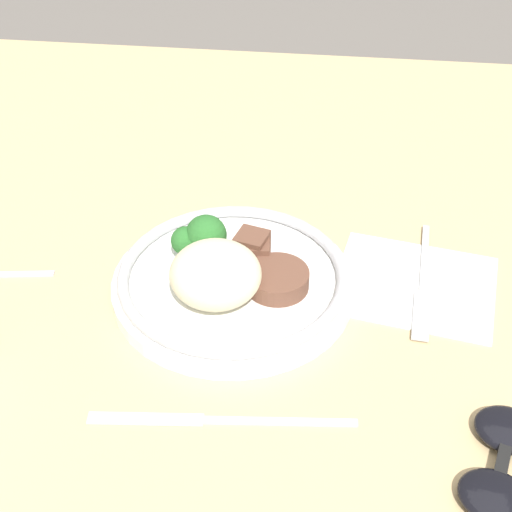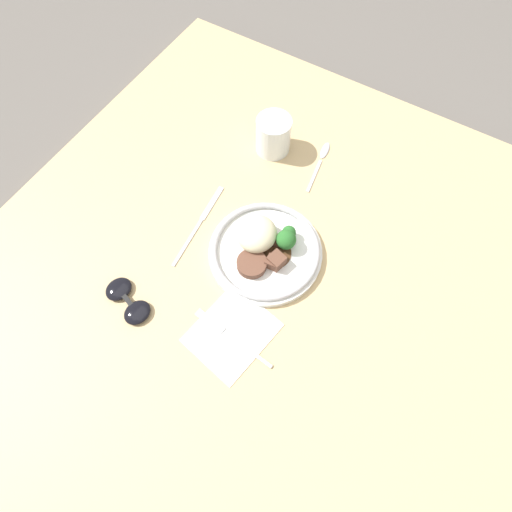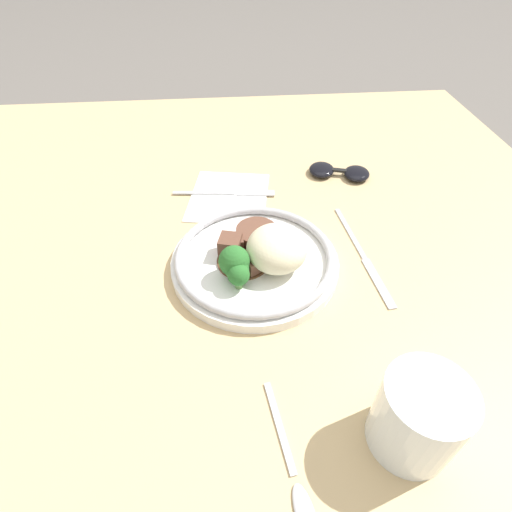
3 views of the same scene
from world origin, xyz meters
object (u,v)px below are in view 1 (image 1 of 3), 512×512
object	(u,v)px
plate	(230,276)
knife	(212,420)
sunglasses	(502,462)
fork	(423,289)

from	to	relation	value
plate	knife	world-z (taller)	plate
sunglasses	fork	bearing A→B (deg)	-59.84
knife	sunglasses	xyz separation A→B (m)	(-0.23, 0.02, 0.01)
fork	knife	distance (m)	0.26
fork	sunglasses	xyz separation A→B (m)	(-0.05, 0.20, 0.01)
plate	fork	size ratio (longest dim) A/B	1.31
plate	fork	distance (m)	0.19
plate	sunglasses	bearing A→B (deg)	143.21
plate	sunglasses	xyz separation A→B (m)	(-0.24, 0.18, -0.01)
plate	fork	xyz separation A→B (m)	(-0.19, -0.02, -0.02)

